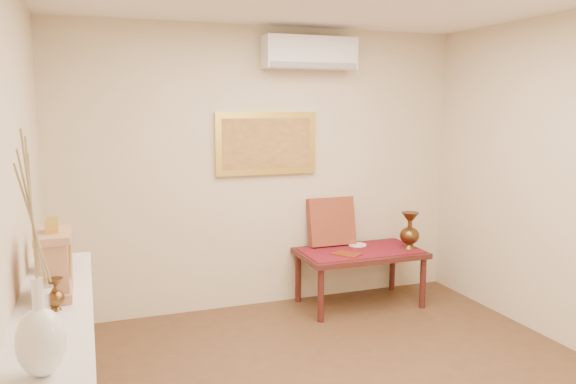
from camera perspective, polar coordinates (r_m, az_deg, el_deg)
name	(u,v)px	position (r m, az deg, el deg)	size (l,w,h in m)	color
wall_back	(266,169)	(5.45, -2.28, 2.35)	(4.00, 0.02, 2.70)	beige
wall_left	(9,234)	(3.00, -26.49, -3.88)	(0.02, 4.50, 2.70)	beige
white_vase	(35,252)	(2.19, -24.35, -5.54)	(0.18, 0.18, 0.93)	white
candlestick	(48,311)	(2.66, -23.22, -11.06)	(0.10, 0.10, 0.22)	silver
brass_urn_small	(54,290)	(2.96, -22.65, -9.15)	(0.09, 0.09, 0.21)	brown
table_cloth	(360,250)	(5.58, 7.33, -5.89)	(1.14, 0.59, 0.01)	maroon
brass_urn_tall	(410,226)	(5.69, 12.27, -3.42)	(0.20, 0.20, 0.44)	brown
plate	(357,245)	(5.75, 7.05, -5.34)	(0.18, 0.18, 0.01)	white
menu	(347,254)	(5.39, 6.01, -6.27)	(0.18, 0.25, 0.01)	maroon
cushion	(331,221)	(5.69, 4.41, -3.00)	(0.48, 0.10, 0.48)	maroon
mantel_clock	(55,263)	(3.16, -22.57, -6.66)	(0.17, 0.36, 0.41)	tan
wooden_chest	(56,250)	(3.66, -22.49, -5.43)	(0.16, 0.21, 0.24)	tan
low_table	(360,257)	(5.60, 7.32, -6.57)	(1.20, 0.70, 0.55)	#481A15
painting	(266,143)	(5.40, -2.21, 4.96)	(1.00, 0.06, 0.60)	gold
ac_unit	(310,53)	(5.45, 2.21, 13.92)	(0.90, 0.25, 0.30)	silver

